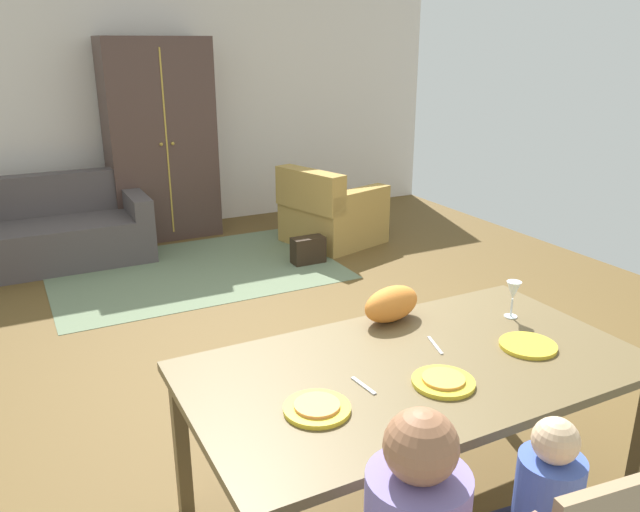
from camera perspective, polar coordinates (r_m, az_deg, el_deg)
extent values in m
cube|color=brown|center=(4.75, -3.51, -6.71)|extent=(6.83, 6.31, 0.02)
cube|color=silver|center=(7.37, -14.18, 12.96)|extent=(6.83, 0.10, 2.70)
cube|color=brown|center=(2.71, 8.74, -10.08)|extent=(1.93, 1.04, 0.04)
cube|color=brown|center=(2.94, -12.49, -16.51)|extent=(0.06, 0.06, 0.72)
cube|color=brown|center=(3.72, 15.73, -8.77)|extent=(0.06, 0.06, 0.72)
cylinder|color=yellow|center=(2.36, -0.28, -13.72)|extent=(0.25, 0.25, 0.02)
cylinder|color=#E7924B|center=(2.35, -0.28, -13.41)|extent=(0.17, 0.17, 0.01)
cylinder|color=yellow|center=(2.57, 11.15, -11.18)|extent=(0.25, 0.25, 0.02)
cylinder|color=gold|center=(2.56, 11.17, -10.89)|extent=(0.17, 0.17, 0.01)
cylinder|color=gold|center=(2.95, 18.40, -7.73)|extent=(0.25, 0.25, 0.02)
cylinder|color=silver|center=(3.23, 16.95, -5.28)|extent=(0.06, 0.06, 0.01)
cylinder|color=silver|center=(3.21, 17.03, -4.49)|extent=(0.01, 0.01, 0.09)
cone|color=silver|center=(3.18, 17.19, -3.00)|extent=(0.07, 0.07, 0.09)
cube|color=silver|center=(2.52, 3.97, -11.68)|extent=(0.03, 0.15, 0.01)
cube|color=silver|center=(2.86, 10.43, -7.99)|extent=(0.06, 0.17, 0.01)
sphere|color=#9F6948|center=(1.79, 9.17, -16.71)|extent=(0.21, 0.21, 0.21)
cylinder|color=#425CBD|center=(2.33, 19.95, -20.25)|extent=(0.22, 0.22, 0.33)
sphere|color=beige|center=(2.19, 20.65, -15.46)|extent=(0.15, 0.15, 0.15)
ellipsoid|color=orange|center=(3.05, 6.52, -4.35)|extent=(0.35, 0.22, 0.17)
cube|color=#657658|center=(6.02, -11.29, -1.25)|extent=(2.60, 1.80, 0.01)
cube|color=#4A4343|center=(6.54, -23.75, 0.99)|extent=(1.94, 0.84, 0.42)
cube|color=#4A4343|center=(6.77, -24.44, 5.07)|extent=(1.94, 0.20, 0.40)
cube|color=#4A4343|center=(6.55, -16.44, 4.70)|extent=(0.18, 0.84, 0.20)
cube|color=#AC8741|center=(6.71, 1.23, 3.06)|extent=(1.04, 1.05, 0.42)
cube|color=#AC8741|center=(6.38, -0.93, 6.03)|extent=(0.43, 0.87, 0.40)
cube|color=#AC8741|center=(6.41, 3.37, 5.13)|extent=(0.86, 0.41, 0.20)
cube|color=#AC8741|center=(6.87, -0.72, 6.10)|extent=(0.86, 0.41, 0.20)
cube|color=#47332C|center=(7.00, -14.34, 10.18)|extent=(1.10, 0.56, 2.10)
cube|color=#B79336|center=(6.73, -13.77, 9.89)|extent=(0.02, 0.01, 1.89)
sphere|color=#B79336|center=(6.70, -14.25, 9.83)|extent=(0.04, 0.04, 0.04)
sphere|color=#B79336|center=(6.73, -13.25, 9.94)|extent=(0.04, 0.04, 0.04)
cube|color=black|center=(6.07, -1.09, 0.54)|extent=(0.32, 0.16, 0.26)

